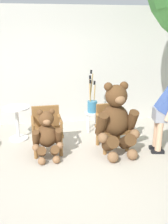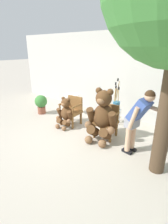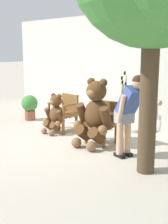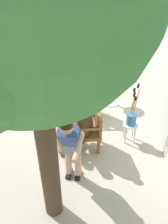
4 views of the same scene
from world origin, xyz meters
The scene contains 10 objects.
ground_plane centered at (0.00, 0.00, 0.00)m, with size 60.00×60.00×0.00m, color #B2A899.
wooden_chair_left centered at (-0.64, 0.76, 0.46)m, with size 0.60×0.56×0.86m.
wooden_chair_right centered at (0.62, 0.76, 0.46)m, with size 0.63×0.59×0.86m.
teddy_bear_large centered at (0.64, 0.50, 0.66)m, with size 0.83×0.82×1.36m.
teddy_bear_small centered at (-0.63, 0.47, 0.45)m, with size 0.55×0.54×0.92m.
person_visitor centered at (1.58, 0.42, 0.90)m, with size 0.84×0.48×1.51m.
white_stool centered at (0.39, 1.65, 0.36)m, with size 0.34×0.34×0.46m.
brush_bucket centered at (0.39, 1.65, 0.65)m, with size 0.22×0.22×0.96m.
round_side_table centered at (-1.26, 1.40, 0.45)m, with size 0.56×0.56×0.72m.
potted_plant centered at (-2.12, 0.73, 0.40)m, with size 0.44×0.44×0.68m.
Camera 4 is at (4.31, 0.70, 3.28)m, focal length 35.00 mm.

